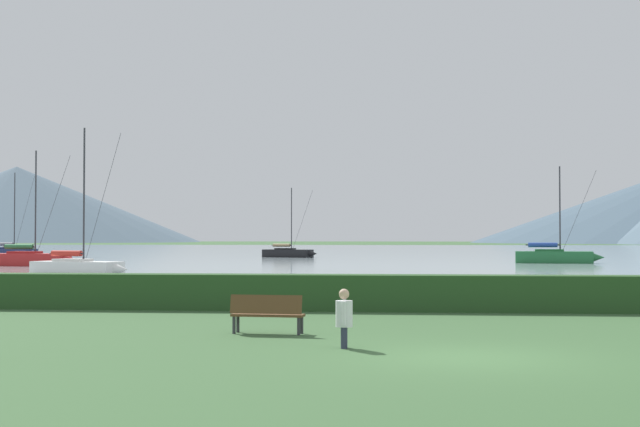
# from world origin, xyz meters

# --- Properties ---
(ground_plane) EXTENTS (1000.00, 1000.00, 0.00)m
(ground_plane) POSITION_xyz_m (0.00, 0.00, 0.00)
(ground_plane) COLOR #385B33
(harbor_water) EXTENTS (320.00, 246.00, 0.00)m
(harbor_water) POSITION_xyz_m (0.00, 137.00, 0.00)
(harbor_water) COLOR #8C9EA3
(harbor_water) RESTS_ON ground_plane
(hedge_line) EXTENTS (80.00, 1.20, 1.14)m
(hedge_line) POSITION_xyz_m (0.00, 11.00, 0.57)
(hedge_line) COLOR #284C23
(hedge_line) RESTS_ON ground_plane
(sailboat_slip_1) EXTENTS (8.00, 3.13, 8.81)m
(sailboat_slip_1) POSITION_xyz_m (12.63, 65.17, 0.65)
(sailboat_slip_1) COLOR #236B38
(sailboat_slip_1) RESTS_ON harbor_water
(sailboat_slip_2) EXTENTS (6.59, 3.50, 8.98)m
(sailboat_slip_2) POSITION_xyz_m (-20.79, 34.98, 0.55)
(sailboat_slip_2) COLOR white
(sailboat_slip_2) RESTS_ON harbor_water
(sailboat_slip_3) EXTENTS (7.61, 2.91, 9.48)m
(sailboat_slip_3) POSITION_xyz_m (-31.63, 53.23, 0.62)
(sailboat_slip_3) COLOR red
(sailboat_slip_3) RESTS_ON harbor_water
(sailboat_slip_4) EXTENTS (7.39, 4.03, 10.03)m
(sailboat_slip_4) POSITION_xyz_m (-47.42, 84.64, 0.62)
(sailboat_slip_4) COLOR navy
(sailboat_slip_4) RESTS_ON harbor_water
(sailboat_slip_5) EXTENTS (6.80, 3.91, 8.16)m
(sailboat_slip_5) POSITION_xyz_m (-14.48, 86.40, 0.56)
(sailboat_slip_5) COLOR black
(sailboat_slip_5) RESTS_ON harbor_water
(park_bench_under_tree) EXTENTS (1.81, 0.66, 0.95)m
(park_bench_under_tree) POSITION_xyz_m (-4.53, 3.87, 0.53)
(park_bench_under_tree) COLOR brown
(park_bench_under_tree) RESTS_ON ground_plane
(person_seated_viewer) EXTENTS (0.36, 0.57, 1.25)m
(person_seated_viewer) POSITION_xyz_m (-2.50, 1.30, 0.69)
(person_seated_viewer) COLOR #2D3347
(person_seated_viewer) RESTS_ON ground_plane
(distant_hill_east_ridge) EXTENTS (186.41, 186.41, 38.43)m
(distant_hill_east_ridge) POSITION_xyz_m (-196.18, 419.62, 19.22)
(distant_hill_east_ridge) COLOR #4C6070
(distant_hill_east_ridge) RESTS_ON ground_plane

